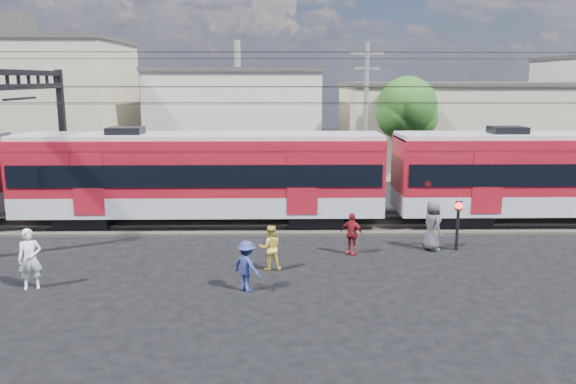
# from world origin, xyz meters

# --- Properties ---
(ground) EXTENTS (120.00, 120.00, 0.00)m
(ground) POSITION_xyz_m (0.00, 0.00, 0.00)
(ground) COLOR black
(ground) RESTS_ON ground
(track_bed) EXTENTS (70.00, 3.40, 0.12)m
(track_bed) POSITION_xyz_m (0.00, 8.00, 0.06)
(track_bed) COLOR #2D2823
(track_bed) RESTS_ON ground
(rail_near) EXTENTS (70.00, 0.12, 0.12)m
(rail_near) POSITION_xyz_m (0.00, 7.25, 0.18)
(rail_near) COLOR #59544C
(rail_near) RESTS_ON track_bed
(rail_far) EXTENTS (70.00, 0.12, 0.12)m
(rail_far) POSITION_xyz_m (0.00, 8.75, 0.18)
(rail_far) COLOR #59544C
(rail_far) RESTS_ON track_bed
(commuter_train) EXTENTS (50.30, 3.08, 4.17)m
(commuter_train) POSITION_xyz_m (-2.17, 8.00, 2.40)
(commuter_train) COLOR black
(commuter_train) RESTS_ON ground
(catenary) EXTENTS (70.00, 9.30, 7.52)m
(catenary) POSITION_xyz_m (-8.65, 8.00, 5.14)
(catenary) COLOR black
(catenary) RESTS_ON ground
(building_west) EXTENTS (14.28, 10.20, 9.30)m
(building_west) POSITION_xyz_m (-17.00, 24.00, 4.66)
(building_west) COLOR tan
(building_west) RESTS_ON ground
(building_midwest) EXTENTS (12.24, 12.24, 7.30)m
(building_midwest) POSITION_xyz_m (-2.00, 27.00, 3.66)
(building_midwest) COLOR beige
(building_midwest) RESTS_ON ground
(building_mideast) EXTENTS (16.32, 10.20, 6.30)m
(building_mideast) POSITION_xyz_m (14.00, 24.00, 3.16)
(building_mideast) COLOR tan
(building_mideast) RESTS_ON ground
(utility_pole_mid) EXTENTS (1.80, 0.24, 8.50)m
(utility_pole_mid) POSITION_xyz_m (6.00, 15.00, 4.53)
(utility_pole_mid) COLOR slate
(utility_pole_mid) RESTS_ON ground
(tree_near) EXTENTS (3.82, 3.64, 6.72)m
(tree_near) POSITION_xyz_m (9.19, 18.09, 4.66)
(tree_near) COLOR #382619
(tree_near) RESTS_ON ground
(pedestrian_a) EXTENTS (0.82, 0.67, 1.94)m
(pedestrian_a) POSITION_xyz_m (-6.74, 0.42, 0.97)
(pedestrian_a) COLOR silver
(pedestrian_a) RESTS_ON ground
(pedestrian_b) EXTENTS (0.84, 0.70, 1.59)m
(pedestrian_b) POSITION_xyz_m (0.81, 2.08, 0.80)
(pedestrian_b) COLOR gold
(pedestrian_b) RESTS_ON ground
(pedestrian_c) EXTENTS (1.18, 1.14, 1.62)m
(pedestrian_c) POSITION_xyz_m (0.10, 0.08, 0.81)
(pedestrian_c) COLOR navy
(pedestrian_c) RESTS_ON ground
(pedestrian_d) EXTENTS (1.00, 0.85, 1.61)m
(pedestrian_d) POSITION_xyz_m (3.85, 3.77, 0.80)
(pedestrian_d) COLOR maroon
(pedestrian_d) RESTS_ON ground
(pedestrian_e) EXTENTS (0.90, 1.11, 1.96)m
(pedestrian_e) POSITION_xyz_m (7.04, 4.27, 0.98)
(pedestrian_e) COLOR #454449
(pedestrian_e) RESTS_ON ground
(crossing_signal) EXTENTS (0.28, 0.28, 1.95)m
(crossing_signal) POSITION_xyz_m (8.01, 4.22, 1.35)
(crossing_signal) COLOR black
(crossing_signal) RESTS_ON ground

